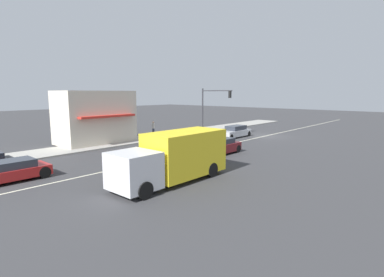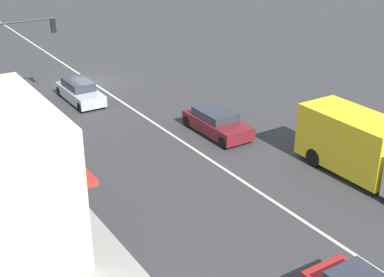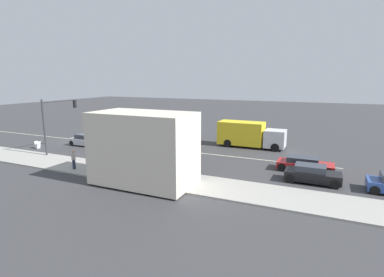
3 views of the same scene
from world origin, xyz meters
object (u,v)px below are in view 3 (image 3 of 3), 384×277
Objects in this scene: suv_black at (312,174)px; sedan_maroon at (175,140)px; delivery_truck at (249,134)px; sedan_silver at (88,140)px; traffic_signal_main at (55,116)px; pedestrian at (74,159)px; warning_aframe_sign at (38,145)px; hatchback_red at (305,164)px.

suv_black is 16.92m from sedan_maroon.
sedan_silver is at bearing -67.25° from delivery_truck.
pedestrian is at bearing 58.01° from traffic_signal_main.
suv_black is at bearing 91.19° from warning_aframe_sign.
delivery_truck is (-11.12, 17.66, -2.43)m from traffic_signal_main.
sedan_silver is (-3.40, 4.19, 0.23)m from warning_aframe_sign.
delivery_truck is at bearing 116.39° from warning_aframe_sign.
traffic_signal_main is 25.20m from suv_black.
traffic_signal_main is 7.91m from pedestrian.
pedestrian is 2.00× the size of warning_aframe_sign.
pedestrian is 9.72m from sedan_silver.
traffic_signal_main is 1.41× the size of suv_black.
traffic_signal_main is at bearing -80.80° from hatchback_red.
sedan_silver is at bearing 172.87° from traffic_signal_main.
warning_aframe_sign is 23.86m from delivery_truck.
suv_black is (-1.12, 24.97, -3.24)m from traffic_signal_main.
sedan_maroon is (-7.20, -15.31, -0.01)m from suv_black.
traffic_signal_main reaches higher than sedan_silver.
sedan_silver reaches higher than warning_aframe_sign.
traffic_signal_main reaches higher than warning_aframe_sign.
hatchback_red is at bearing 96.93° from warning_aframe_sign.
sedan_maroon is (-4.40, 9.17, -0.00)m from sedan_silver.
sedan_silver is 24.64m from suv_black.
hatchback_red is 1.14× the size of suv_black.
pedestrian is 12.70m from sedan_maroon.
delivery_truck is 12.41m from suv_black.
pedestrian is 10.90m from warning_aframe_sign.
sedan_silver reaches higher than hatchback_red.
sedan_silver is (7.20, -17.17, -0.82)m from delivery_truck.
pedestrian is at bearing 36.33° from sedan_silver.
suv_black is at bearing 83.47° from sedan_silver.
pedestrian is 0.37× the size of sedan_silver.
warning_aframe_sign is at bearing -50.96° from sedan_silver.
hatchback_red is (-7.83, 17.99, -0.39)m from pedestrian.
pedestrian reaches higher than sedan_maroon.
sedan_silver is 1.03× the size of sedan_maroon.
delivery_truck is at bearing 122.21° from traffic_signal_main.
pedestrian is 0.22× the size of delivery_truck.
sedan_silver is at bearing -90.00° from hatchback_red.
sedan_silver is 10.17m from sedan_maroon.
hatchback_red is (-3.92, 24.23, -3.29)m from traffic_signal_main.
traffic_signal_main is at bearing -121.99° from pedestrian.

